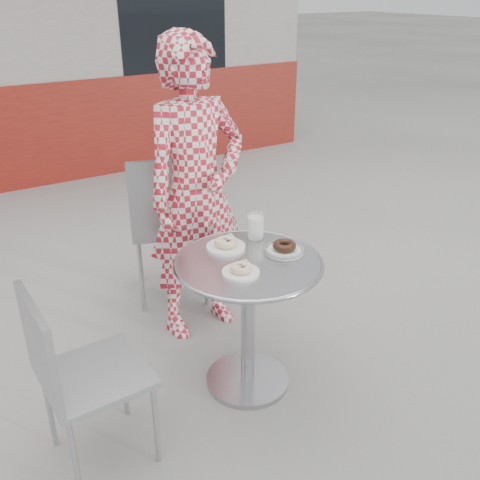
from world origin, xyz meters
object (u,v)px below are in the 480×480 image
chair_far (171,252)px  plate_near (241,270)px  chair_left (97,409)px  bistro_table (248,293)px  seated_person (196,193)px  plate_checker (284,249)px  milk_cup (256,226)px  plate_far (226,244)px

chair_far → plate_near: (-0.14, -1.08, 0.42)m
chair_left → plate_near: size_ratio=5.01×
bistro_table → seated_person: seated_person is taller
plate_near → plate_checker: size_ratio=0.86×
chair_far → plate_checker: size_ratio=5.02×
seated_person → plate_near: (-0.14, -0.68, -0.11)m
plate_near → seated_person: bearing=78.3°
milk_cup → bistro_table: bearing=-130.6°
plate_near → milk_cup: bearing=46.7°
chair_far → plate_near: chair_far is taller
plate_checker → chair_left: bearing=-176.7°
chair_left → milk_cup: bearing=-77.2°
chair_far → seated_person: bearing=110.1°
chair_far → plate_checker: (0.14, -1.01, 0.42)m
bistro_table → plate_far: bearing=95.8°
chair_far → milk_cup: (0.11, -0.81, 0.47)m
chair_far → chair_left: size_ratio=1.17×
bistro_table → plate_near: (-0.09, -0.08, 0.19)m
bistro_table → plate_far: (-0.02, 0.17, 0.19)m
plate_far → plate_checker: 0.28m
seated_person → plate_far: size_ratio=8.80×
chair_left → plate_near: bearing=-93.2°
plate_far → plate_checker: (0.21, -0.18, -0.00)m
chair_left → plate_checker: size_ratio=4.31×
plate_checker → bistro_table: bearing=177.5°
chair_far → plate_checker: 1.10m
chair_left → milk_cup: size_ratio=6.13×
plate_checker → plate_far: bearing=139.6°
bistro_table → chair_far: size_ratio=0.72×
chair_left → plate_checker: 1.09m
bistro_table → seated_person: 0.68m
chair_left → seated_person: size_ratio=0.50×
plate_far → milk_cup: (0.18, 0.02, 0.04)m
bistro_table → plate_far: size_ratio=3.73×
chair_far → chair_left: (-0.84, -1.07, -0.04)m
plate_near → plate_checker: bearing=13.7°
plate_far → chair_far: bearing=85.0°
chair_left → seated_person: seated_person is taller
bistro_table → plate_near: 0.22m
plate_near → plate_checker: plate_checker is taller
chair_left → milk_cup: 1.11m
bistro_table → chair_left: chair_left is taller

